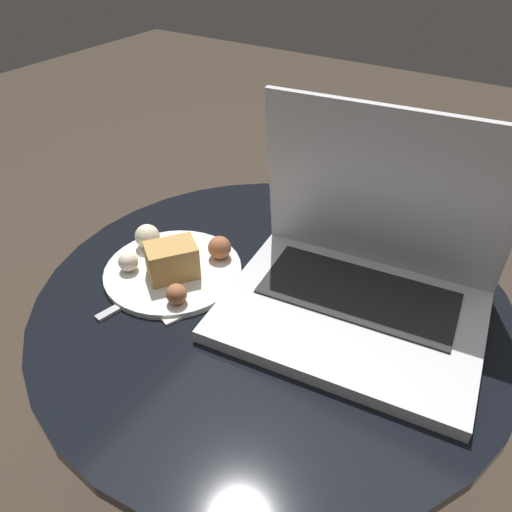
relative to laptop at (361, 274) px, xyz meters
name	(u,v)px	position (x,y,z in m)	size (l,w,h in m)	color
ground_plane	(267,491)	(-0.11, -0.05, -0.59)	(6.00, 6.00, 0.00)	#382D23
table	(270,375)	(-0.11, -0.05, -0.22)	(0.67, 0.67, 0.53)	black
napkin	(174,281)	(-0.25, -0.10, -0.05)	(0.18, 0.15, 0.00)	silver
laptop	(361,274)	(0.00, 0.00, 0.00)	(0.36, 0.29, 0.26)	silver
beer_glass	(314,180)	(-0.13, 0.11, 0.05)	(0.07, 0.07, 0.21)	gold
snack_plate	(172,264)	(-0.26, -0.09, -0.04)	(0.20, 0.20, 0.06)	silver
fork	(154,287)	(-0.26, -0.13, -0.05)	(0.05, 0.16, 0.00)	#B2B2B7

